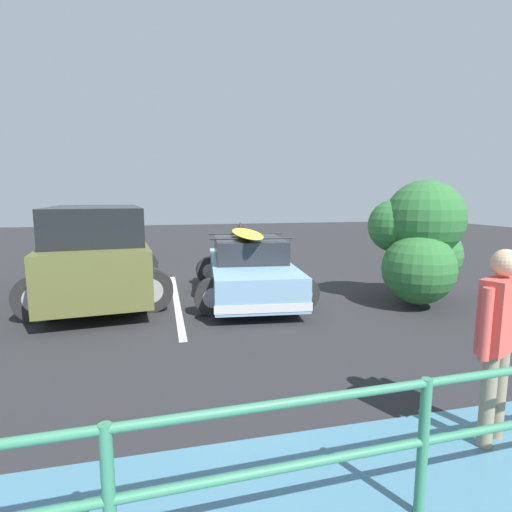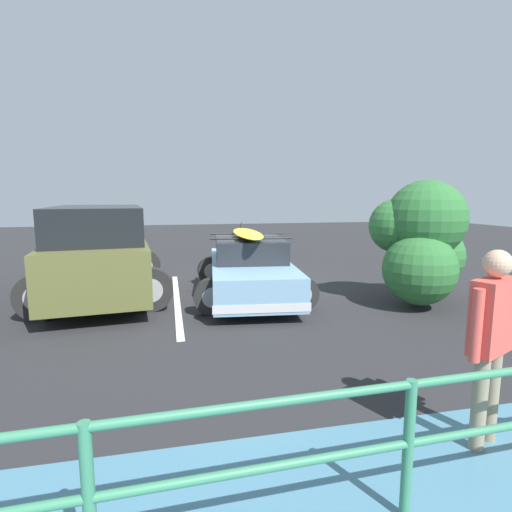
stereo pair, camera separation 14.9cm
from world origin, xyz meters
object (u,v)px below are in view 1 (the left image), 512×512
suv_car (98,251)px  bush_near_left (419,240)px  sedan_car (249,268)px  person_bystander (499,329)px

suv_car → bush_near_left: 6.48m
sedan_car → suv_car: (3.08, -0.52, 0.38)m
suv_car → person_bystander: (-3.98, 6.05, 0.03)m
suv_car → bush_near_left: bearing=163.3°
bush_near_left → suv_car: bearing=-16.7°
suv_car → bush_near_left: size_ratio=1.98×
sedan_car → bush_near_left: bearing=156.9°
suv_car → person_bystander: 7.24m
sedan_car → bush_near_left: bush_near_left is taller
suv_car → person_bystander: bearing=123.3°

